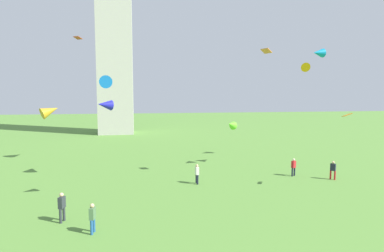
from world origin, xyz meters
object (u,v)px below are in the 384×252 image
(kite_flying_7, at_px, (266,51))
(person_2, at_px, (62,205))
(person_4, at_px, (92,216))
(person_1, at_px, (197,173))
(kite_flying_5, at_px, (78,38))
(person_0, at_px, (294,166))
(kite_flying_4, at_px, (105,82))
(kite_flying_0, at_px, (231,125))
(person_3, at_px, (333,169))
(kite_flying_8, at_px, (347,115))
(kite_flying_3, at_px, (50,111))
(kite_flying_6, at_px, (318,53))
(kite_flying_1, at_px, (105,105))
(kite_flying_2, at_px, (307,69))

(kite_flying_7, bearing_deg, person_2, -87.14)
(person_4, height_order, kite_flying_7, kite_flying_7)
(person_1, distance_m, person_4, 11.42)
(kite_flying_5, bearing_deg, person_0, -157.61)
(kite_flying_4, bearing_deg, person_4, 83.17)
(kite_flying_0, bearing_deg, person_3, -2.49)
(person_4, height_order, kite_flying_8, kite_flying_8)
(person_0, distance_m, person_4, 19.35)
(kite_flying_3, bearing_deg, kite_flying_8, -153.02)
(kite_flying_6, distance_m, kite_flying_7, 11.35)
(kite_flying_7, bearing_deg, person_1, -110.82)
(person_4, height_order, kite_flying_6, kite_flying_6)
(person_0, xyz_separation_m, kite_flying_6, (5.54, 5.91, 11.15))
(person_0, xyz_separation_m, kite_flying_1, (-16.37, -4.88, 5.93))
(person_1, bearing_deg, person_0, -89.04)
(person_2, distance_m, kite_flying_1, 6.96)
(person_1, bearing_deg, kite_flying_2, -78.55)
(kite_flying_6, bearing_deg, kite_flying_8, -36.33)
(kite_flying_4, bearing_deg, kite_flying_5, -71.21)
(person_3, distance_m, kite_flying_4, 21.44)
(person_4, distance_m, kite_flying_3, 23.39)
(kite_flying_2, relative_size, kite_flying_3, 0.63)
(kite_flying_1, relative_size, kite_flying_7, 1.24)
(person_2, distance_m, person_4, 2.79)
(kite_flying_0, distance_m, kite_flying_5, 18.18)
(person_0, xyz_separation_m, person_3, (2.87, -1.74, 0.01))
(kite_flying_0, distance_m, kite_flying_1, 15.54)
(person_1, xyz_separation_m, kite_flying_6, (14.84, 7.00, 11.13))
(kite_flying_0, distance_m, kite_flying_4, 13.43)
(person_0, bearing_deg, kite_flying_2, 14.85)
(kite_flying_8, bearing_deg, person_1, 88.48)
(person_1, height_order, kite_flying_6, kite_flying_6)
(person_1, height_order, kite_flying_7, kite_flying_7)
(kite_flying_8, bearing_deg, kite_flying_0, 50.42)
(kite_flying_4, height_order, kite_flying_8, kite_flying_4)
(person_0, relative_size, kite_flying_6, 1.02)
(person_4, distance_m, kite_flying_8, 19.49)
(kite_flying_4, bearing_deg, kite_flying_0, -172.39)
(kite_flying_1, distance_m, kite_flying_5, 14.93)
(kite_flying_4, height_order, kite_flying_5, kite_flying_5)
(kite_flying_0, xyz_separation_m, kite_flying_5, (-15.52, 3.13, 8.94))
(kite_flying_0, bearing_deg, kite_flying_2, 20.61)
(kite_flying_4, bearing_deg, kite_flying_8, 152.21)
(kite_flying_2, bearing_deg, person_1, 61.41)
(person_0, distance_m, kite_flying_4, 18.61)
(person_2, xyz_separation_m, person_4, (2.00, -1.94, -0.06))
(person_3, height_order, kite_flying_4, kite_flying_4)
(kite_flying_4, relative_size, kite_flying_5, 1.70)
(person_3, bearing_deg, kite_flying_2, 144.78)
(kite_flying_2, xyz_separation_m, kite_flying_7, (-5.81, -3.62, 1.14))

